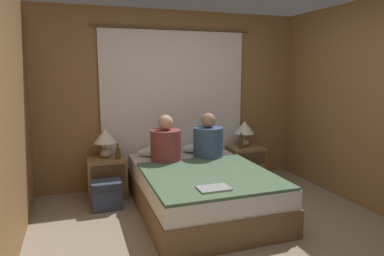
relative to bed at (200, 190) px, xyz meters
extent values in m
plane|color=gray|center=(0.00, -0.84, -0.25)|extent=(16.00, 16.00, 0.00)
cube|color=olive|center=(0.00, 1.14, 1.00)|extent=(3.97, 0.06, 2.50)
cube|color=white|center=(0.00, 1.08, 0.86)|extent=(2.10, 0.02, 2.21)
cylinder|color=brown|center=(0.00, 1.08, 1.98)|extent=(2.30, 0.02, 0.02)
cube|color=brown|center=(0.00, 0.00, -0.10)|extent=(1.43, 2.05, 0.30)
cube|color=white|center=(0.00, 0.00, 0.16)|extent=(1.39, 2.01, 0.20)
cube|color=#937047|center=(-1.02, 0.80, 0.01)|extent=(0.49, 0.38, 0.53)
cube|color=#4C3823|center=(-1.02, 0.60, 0.14)|extent=(0.43, 0.02, 0.19)
cube|color=#937047|center=(1.02, 0.80, 0.01)|extent=(0.49, 0.38, 0.53)
cube|color=#4C3823|center=(1.02, 0.60, 0.14)|extent=(0.43, 0.02, 0.19)
ellipsoid|color=#B2A899|center=(-1.02, 0.85, 0.34)|extent=(0.15, 0.15, 0.12)
cylinder|color=#B2A893|center=(-1.02, 0.85, 0.44)|extent=(0.02, 0.02, 0.08)
cone|color=white|center=(-1.02, 0.85, 0.57)|extent=(0.30, 0.30, 0.19)
ellipsoid|color=#B2A899|center=(1.02, 0.85, 0.34)|extent=(0.15, 0.15, 0.12)
cylinder|color=#B2A893|center=(1.02, 0.85, 0.44)|extent=(0.02, 0.02, 0.08)
cone|color=white|center=(1.02, 0.85, 0.57)|extent=(0.30, 0.30, 0.19)
ellipsoid|color=white|center=(-0.32, 0.83, 0.32)|extent=(0.57, 0.31, 0.12)
ellipsoid|color=white|center=(0.32, 0.83, 0.32)|extent=(0.57, 0.31, 0.12)
cube|color=#4C6B4C|center=(0.00, -0.29, 0.27)|extent=(1.37, 1.41, 0.03)
cylinder|color=brown|center=(-0.30, 0.45, 0.46)|extent=(0.39, 0.39, 0.42)
sphere|color=tan|center=(-0.30, 0.45, 0.77)|extent=(0.19, 0.19, 0.19)
cylinder|color=#38517A|center=(0.28, 0.45, 0.46)|extent=(0.39, 0.39, 0.42)
sphere|color=#A87A5B|center=(0.28, 0.45, 0.77)|extent=(0.19, 0.19, 0.19)
cylinder|color=#513819|center=(-0.88, 0.72, 0.35)|extent=(0.06, 0.06, 0.14)
cylinder|color=#513819|center=(-0.88, 0.72, 0.45)|extent=(0.02, 0.02, 0.06)
cylinder|color=#513819|center=(0.90, 0.72, 0.37)|extent=(0.07, 0.07, 0.17)
cylinder|color=#513819|center=(0.90, 0.72, 0.48)|extent=(0.02, 0.02, 0.06)
cube|color=#9EA0A5|center=(-0.14, -0.76, 0.29)|extent=(0.31, 0.20, 0.02)
cube|color=#333D56|center=(-1.07, 0.40, -0.07)|extent=(0.35, 0.25, 0.35)
cube|color=#283045|center=(-1.07, 0.38, 0.06)|extent=(0.32, 0.26, 0.08)
camera|label=1|loc=(-1.36, -3.68, 1.43)|focal=32.00mm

